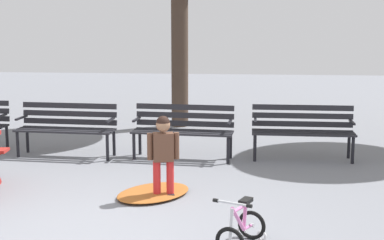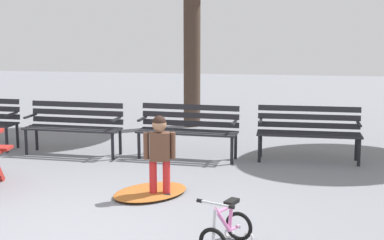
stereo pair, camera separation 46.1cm
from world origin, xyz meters
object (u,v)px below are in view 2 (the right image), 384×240
Objects in this scene: park_bench_far_right at (309,129)px; child_standing at (160,150)px; park_bench_left at (74,123)px; park_bench_right at (188,127)px; kids_bicycle at (227,229)px.

child_standing reaches higher than park_bench_far_right.
child_standing is (-1.90, -2.25, 0.10)m from park_bench_far_right.
park_bench_far_right is at bearing 49.83° from child_standing.
park_bench_left is 1.01× the size of park_bench_far_right.
park_bench_right is at bearing 0.55° from park_bench_left.
park_bench_right is 1.57× the size of child_standing.
park_bench_far_right is at bearing 2.28° from park_bench_left.
park_bench_far_right is (3.80, 0.15, 0.00)m from park_bench_left.
park_bench_left and park_bench_far_right have the same top height.
park_bench_left reaches higher than kids_bicycle.
child_standing is 1.64× the size of kids_bicycle.
park_bench_left is 3.80m from park_bench_far_right.
park_bench_far_right reaches higher than kids_bicycle.
child_standing is at bearing -47.92° from park_bench_left.
kids_bicycle is at bearing -51.22° from park_bench_left.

